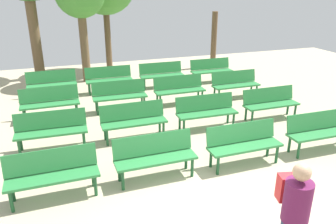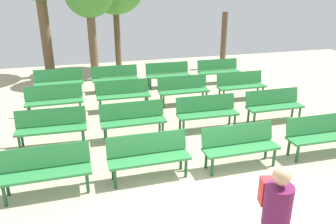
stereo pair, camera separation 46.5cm
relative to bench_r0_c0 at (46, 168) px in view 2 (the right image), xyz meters
name	(u,v)px [view 2 (the right image)]	position (x,y,z in m)	size (l,w,h in m)	color
ground_plane	(227,219)	(2.85, -1.61, -0.50)	(24.00, 24.00, 0.00)	#BCAD8E
bench_r0_c0	(46,168)	(0.00, 0.00, 0.00)	(1.61, 0.50, 0.87)	#2D8442
bench_r0_c1	(148,154)	(1.90, 0.02, 0.00)	(1.60, 0.50, 0.87)	#2D8442
bench_r0_c2	(240,144)	(3.82, -0.07, 0.00)	(1.60, 0.49, 0.87)	#2D8442
bench_r0_c3	(320,133)	(5.80, -0.06, 0.00)	(1.61, 0.50, 0.87)	#2D8442
bench_r1_c0	(51,125)	(0.01, 1.99, 0.00)	(1.62, 0.54, 0.87)	#2D8442
bench_r1_c1	(133,118)	(1.93, 1.93, 0.00)	(1.60, 0.49, 0.87)	#2D8442
bench_r1_c2	(207,111)	(3.88, 1.91, 0.00)	(1.61, 0.52, 0.87)	#2D8442
bench_r1_c3	(274,104)	(5.86, 1.91, 0.00)	(1.60, 0.48, 0.87)	#2D8442
bench_r2_c0	(54,99)	(0.01, 3.96, 0.00)	(1.60, 0.50, 0.87)	#2D8442
bench_r2_c1	(123,93)	(2.00, 3.98, 0.00)	(1.61, 0.52, 0.87)	#2D8442
bench_r2_c2	(183,88)	(3.89, 3.94, 0.00)	(1.60, 0.50, 0.87)	#2D8442
bench_r2_c3	(241,84)	(5.86, 3.88, 0.00)	(1.60, 0.48, 0.87)	#2D8442
bench_r3_c0	(59,80)	(0.10, 5.93, 0.00)	(1.60, 0.48, 0.87)	#2D8442
bench_r3_c1	(115,77)	(2.00, 5.88, 0.00)	(1.61, 0.52, 0.87)	#2D8442
bench_r3_c2	(168,73)	(3.93, 5.86, 0.00)	(1.61, 0.51, 0.87)	#2D8442
bench_r3_c3	(218,70)	(5.93, 5.85, 0.00)	(1.61, 0.50, 0.87)	#2D8442
tree_3	(224,40)	(7.13, 8.10, 0.71)	(0.25, 0.25, 2.43)	brown
visitor_with_backpack	(275,217)	(2.90, -2.76, 0.43)	(0.43, 0.58, 1.65)	navy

